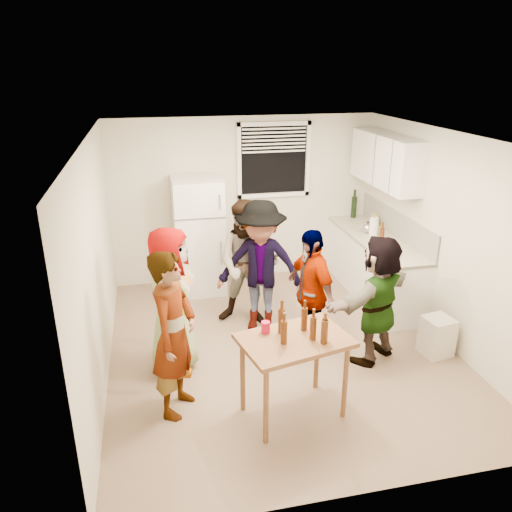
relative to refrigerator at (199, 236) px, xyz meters
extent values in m
cube|color=white|center=(0.00, 0.00, 0.00)|extent=(0.70, 0.70, 1.70)
cube|color=white|center=(2.45, -0.73, -0.42)|extent=(0.60, 2.20, 0.86)
cube|color=beige|center=(2.45, -0.73, 0.03)|extent=(0.64, 2.22, 0.04)
cube|color=beige|center=(2.74, -0.73, 0.23)|extent=(0.03, 2.20, 0.36)
cube|color=white|center=(2.58, -0.53, 1.10)|extent=(0.34, 1.60, 0.70)
cylinder|color=white|center=(2.43, -0.65, 0.05)|extent=(0.12, 0.12, 0.26)
cylinder|color=black|center=(2.50, 0.24, 0.05)|extent=(0.08, 0.08, 0.34)
cylinder|color=#47230C|center=(2.35, -1.07, 0.05)|extent=(0.06, 0.06, 0.25)
cylinder|color=#164FAB|center=(2.19, -1.48, 0.05)|extent=(0.10, 0.10, 0.13)
cube|color=gold|center=(2.67, -0.20, 0.13)|extent=(0.02, 0.20, 0.16)
cube|color=beige|center=(2.50, -2.39, -0.60)|extent=(0.36, 0.36, 0.46)
cylinder|color=#47230C|center=(0.46, -2.93, -0.01)|extent=(0.07, 0.07, 0.25)
cylinder|color=#B50F37|center=(0.31, -2.90, -0.01)|extent=(0.08, 0.08, 0.11)
imported|color=gray|center=(-0.51, -2.02, -0.85)|extent=(1.82, 1.24, 0.53)
imported|color=#141933|center=(-0.53, -2.74, -0.85)|extent=(1.77, 1.29, 0.40)
imported|color=brown|center=(0.50, -1.14, -0.85)|extent=(1.34, 1.83, 0.63)
imported|color=#434348|center=(0.62, -1.33, -0.85)|extent=(1.62, 1.97, 0.63)
imported|color=black|center=(1.06, -1.96, -0.85)|extent=(1.68, 1.24, 0.37)
imported|color=#EB924A|center=(1.74, -2.30, -0.85)|extent=(1.97, 2.00, 0.44)
camera|label=1|loc=(-0.65, -6.90, 2.37)|focal=35.00mm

